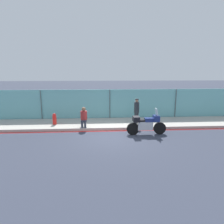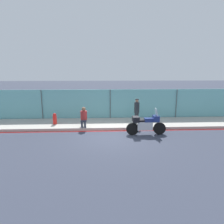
% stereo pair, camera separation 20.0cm
% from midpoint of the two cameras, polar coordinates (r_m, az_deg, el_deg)
% --- Properties ---
extents(ground_plane, '(120.00, 120.00, 0.00)m').
position_cam_midpoint_polar(ground_plane, '(11.34, 0.83, -7.15)').
color(ground_plane, '#333847').
extents(sidewalk, '(37.12, 2.67, 0.18)m').
position_cam_midpoint_polar(sidewalk, '(13.75, 0.15, -3.32)').
color(sidewalk, '#ADA89E').
rests_on(sidewalk, ground_plane).
extents(curb_paint_stripe, '(37.12, 0.18, 0.01)m').
position_cam_midpoint_polar(curb_paint_stripe, '(12.41, 0.49, -5.43)').
color(curb_paint_stripe, red).
rests_on(curb_paint_stripe, ground_plane).
extents(storefront_fence, '(35.27, 0.17, 2.30)m').
position_cam_midpoint_polar(storefront_fence, '(14.91, -0.14, 2.07)').
color(storefront_fence, '#6BB2B7').
rests_on(storefront_fence, ground_plane).
extents(motorcycle, '(2.31, 0.52, 1.55)m').
position_cam_midpoint_polar(motorcycle, '(11.74, 10.12, -3.45)').
color(motorcycle, black).
rests_on(motorcycle, ground_plane).
extents(officer_standing, '(0.34, 0.34, 1.65)m').
position_cam_midpoint_polar(officer_standing, '(13.42, 7.50, 0.31)').
color(officer_standing, '#1E2328').
rests_on(officer_standing, sidewalk).
extents(person_seated_on_curb, '(0.42, 0.66, 1.24)m').
position_cam_midpoint_polar(person_seated_on_curb, '(12.72, -7.63, -1.12)').
color(person_seated_on_curb, '#2D3342').
rests_on(person_seated_on_curb, sidewalk).
extents(fire_hydrant, '(0.25, 0.32, 0.74)m').
position_cam_midpoint_polar(fire_hydrant, '(13.71, -15.64, -1.86)').
color(fire_hydrant, red).
rests_on(fire_hydrant, sidewalk).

